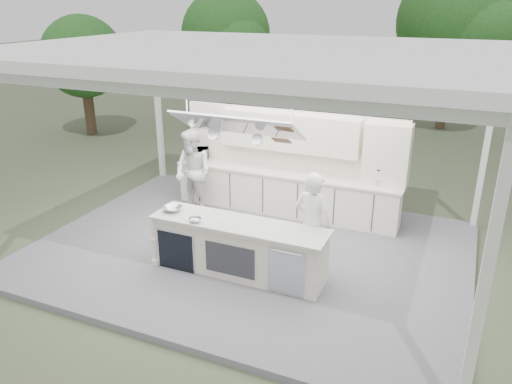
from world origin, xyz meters
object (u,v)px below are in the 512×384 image
at_px(back_counter, 285,192).
at_px(head_chef, 313,224).
at_px(demo_island, 238,248).
at_px(sous_chef, 193,172).

height_order(back_counter, head_chef, head_chef).
height_order(demo_island, back_counter, same).
xyz_separation_m(back_counter, head_chef, (1.35, -2.32, 0.45)).
bearing_deg(back_counter, demo_island, -86.37).
xyz_separation_m(demo_island, sous_chef, (-2.04, 2.03, 0.46)).
relative_size(head_chef, sous_chef, 1.00).
height_order(back_counter, sous_chef, sous_chef).
distance_m(back_counter, head_chef, 2.72).
bearing_deg(head_chef, demo_island, 35.40).
bearing_deg(sous_chef, head_chef, -9.76).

